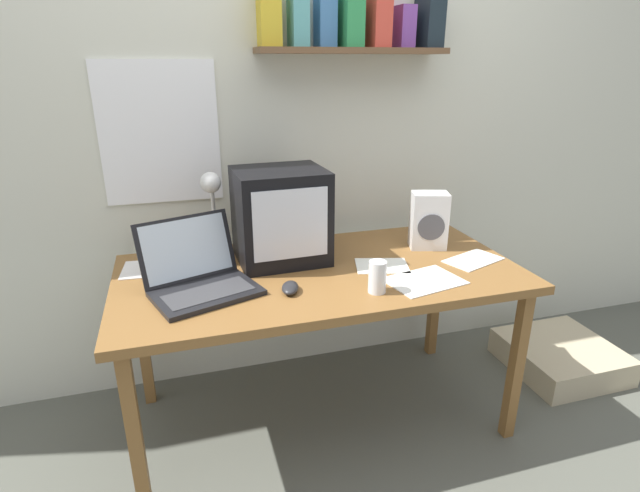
# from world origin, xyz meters

# --- Properties ---
(ground_plane) EXTENTS (12.00, 12.00, 0.00)m
(ground_plane) POSITION_xyz_m (0.00, 0.00, 0.00)
(ground_plane) COLOR #56584E
(back_wall) EXTENTS (5.60, 0.24, 2.60)m
(back_wall) POSITION_xyz_m (0.00, 0.51, 1.31)
(back_wall) COLOR beige
(back_wall) RESTS_ON ground_plane
(corner_desk) EXTENTS (1.57, 0.79, 0.71)m
(corner_desk) POSITION_xyz_m (0.00, 0.00, 0.66)
(corner_desk) COLOR brown
(corner_desk) RESTS_ON ground_plane
(crt_monitor) EXTENTS (0.37, 0.32, 0.38)m
(crt_monitor) POSITION_xyz_m (-0.12, 0.15, 0.90)
(crt_monitor) COLOR black
(crt_monitor) RESTS_ON corner_desk
(laptop) EXTENTS (0.44, 0.41, 0.24)m
(laptop) POSITION_xyz_m (-0.47, -0.05, 0.77)
(laptop) COLOR black
(laptop) RESTS_ON corner_desk
(desk_lamp) EXTENTS (0.11, 0.15, 0.37)m
(desk_lamp) POSITION_xyz_m (-0.38, 0.24, 0.95)
(desk_lamp) COLOR silver
(desk_lamp) RESTS_ON corner_desk
(juice_glass) EXTENTS (0.06, 0.06, 0.12)m
(juice_glass) POSITION_xyz_m (0.14, -0.25, 0.77)
(juice_glass) COLOR white
(juice_glass) RESTS_ON corner_desk
(space_heater) EXTENTS (0.18, 0.15, 0.25)m
(space_heater) POSITION_xyz_m (0.53, 0.11, 0.84)
(space_heater) COLOR white
(space_heater) RESTS_ON corner_desk
(computer_mouse) EXTENTS (0.09, 0.12, 0.03)m
(computer_mouse) POSITION_xyz_m (-0.16, -0.16, 0.73)
(computer_mouse) COLOR #232326
(computer_mouse) RESTS_ON corner_desk
(loose_paper_near_monitor) EXTENTS (0.24, 0.21, 0.00)m
(loose_paper_near_monitor) POSITION_xyz_m (0.25, -0.04, 0.71)
(loose_paper_near_monitor) COLOR white
(loose_paper_near_monitor) RESTS_ON corner_desk
(open_notebook) EXTENTS (0.21, 0.20, 0.00)m
(open_notebook) POSITION_xyz_m (-0.66, 0.20, 0.71)
(open_notebook) COLOR silver
(open_notebook) RESTS_ON corner_desk
(printed_handout) EXTENTS (0.31, 0.25, 0.00)m
(printed_handout) POSITION_xyz_m (0.34, -0.22, 0.71)
(printed_handout) COLOR white
(printed_handout) RESTS_ON corner_desk
(loose_paper_near_laptop) EXTENTS (0.27, 0.21, 0.00)m
(loose_paper_near_laptop) POSITION_xyz_m (0.64, -0.09, 0.71)
(loose_paper_near_laptop) COLOR white
(loose_paper_near_laptop) RESTS_ON corner_desk
(floor_cushion) EXTENTS (0.50, 0.50, 0.14)m
(floor_cushion) POSITION_xyz_m (1.29, 0.01, 0.07)
(floor_cushion) COLOR #BFAF8C
(floor_cushion) RESTS_ON ground_plane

